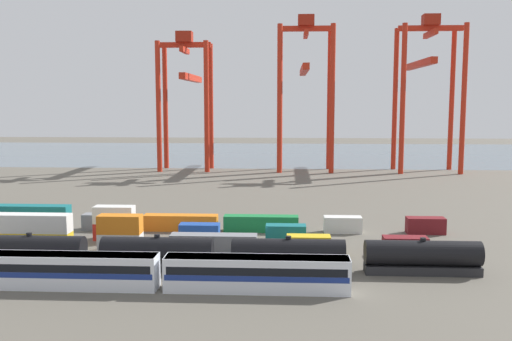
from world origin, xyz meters
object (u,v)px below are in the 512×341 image
at_px(passenger_train, 161,271).
at_px(freight_tank_row, 222,254).
at_px(shipping_container_13, 102,222).
at_px(gantry_crane_west, 187,88).
at_px(gantry_crane_east, 426,78).
at_px(shipping_container_16, 343,224).
at_px(shipping_container_14, 181,223).
at_px(gantry_crane_central, 305,79).
at_px(shipping_container_5, 309,245).
at_px(shipping_container_4, 214,243).

distance_m(passenger_train, freight_tank_row, 9.63).
bearing_deg(freight_tank_row, shipping_container_13, 135.99).
xyz_separation_m(gantry_crane_west, gantry_crane_east, (73.35, 0.49, 3.03)).
bearing_deg(gantry_crane_east, freight_tank_row, -114.94).
xyz_separation_m(freight_tank_row, shipping_container_16, (17.03, 21.79, -0.84)).
relative_size(shipping_container_14, gantry_crane_west, 0.29).
height_order(passenger_train, shipping_container_14, passenger_train).
relative_size(freight_tank_row, shipping_container_14, 5.22).
distance_m(shipping_container_16, gantry_crane_east, 95.97).
bearing_deg(shipping_container_16, gantry_crane_west, 115.23).
distance_m(shipping_container_13, gantry_crane_east, 115.74).
relative_size(shipping_container_16, gantry_crane_central, 0.13).
bearing_deg(gantry_crane_west, shipping_container_5, -70.88).
xyz_separation_m(shipping_container_4, gantry_crane_central, (15.63, 99.77, 26.61)).
xyz_separation_m(shipping_container_16, gantry_crane_east, (33.08, 85.95, 27.00)).
relative_size(shipping_container_14, gantry_crane_east, 0.26).
relative_size(shipping_container_4, shipping_container_14, 1.00).
xyz_separation_m(shipping_container_13, shipping_container_14, (13.19, 0.00, 0.00)).
relative_size(shipping_container_13, shipping_container_16, 1.00).
xyz_separation_m(shipping_container_4, shipping_container_5, (13.22, 0.00, 0.00)).
bearing_deg(shipping_container_5, freight_tank_row, -142.78).
distance_m(shipping_container_14, gantry_crane_west, 89.83).
relative_size(shipping_container_16, gantry_crane_east, 0.13).
height_order(freight_tank_row, gantry_crane_east, gantry_crane_east).
xyz_separation_m(passenger_train, gantry_crane_east, (56.15, 115.23, 26.16)).
bearing_deg(gantry_crane_east, shipping_container_5, -111.47).
bearing_deg(gantry_crane_west, shipping_container_16, -64.77).
xyz_separation_m(passenger_train, shipping_container_5, (17.07, 15.88, -0.84)).
xyz_separation_m(shipping_container_5, gantry_crane_west, (-34.28, 98.86, 23.97)).
height_order(shipping_container_5, gantry_crane_east, gantry_crane_east).
distance_m(shipping_container_4, gantry_crane_east, 115.48).
bearing_deg(shipping_container_4, gantry_crane_east, 62.24).
bearing_deg(passenger_train, gantry_crane_east, 64.02).
xyz_separation_m(shipping_container_16, gantry_crane_west, (-40.27, 85.46, 23.97)).
height_order(shipping_container_13, gantry_crane_west, gantry_crane_west).
bearing_deg(passenger_train, gantry_crane_west, 98.53).
height_order(shipping_container_4, shipping_container_14, same).
distance_m(shipping_container_4, shipping_container_5, 13.22).
bearing_deg(shipping_container_5, shipping_container_4, 180.00).
relative_size(passenger_train, freight_tank_row, 0.67).
height_order(passenger_train, shipping_container_5, passenger_train).
relative_size(passenger_train, shipping_container_16, 6.96).
bearing_deg(shipping_container_14, freight_tank_row, -66.76).
bearing_deg(shipping_container_16, shipping_container_14, 180.00).
bearing_deg(gantry_crane_west, passenger_train, -81.47).
relative_size(passenger_train, shipping_container_14, 3.48).
distance_m(shipping_container_16, gantry_crane_central, 90.44).
height_order(freight_tank_row, gantry_crane_central, gantry_crane_central).
bearing_deg(shipping_container_16, gantry_crane_central, 92.38).
bearing_deg(freight_tank_row, gantry_crane_central, 82.92).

